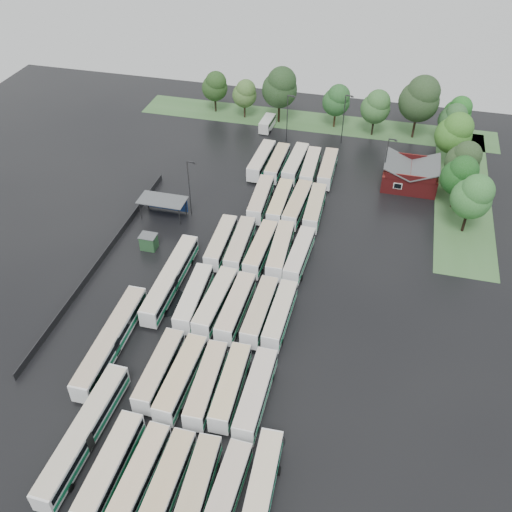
% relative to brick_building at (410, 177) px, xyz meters
% --- Properties ---
extents(ground, '(160.00, 160.00, 0.00)m').
position_rel_brick_building_xyz_m(ground, '(-24.00, -42.77, -1.87)').
color(ground, black).
rests_on(ground, ground).
extents(brick_building, '(10.07, 8.60, 5.39)m').
position_rel_brick_building_xyz_m(brick_building, '(0.00, 0.00, 0.00)').
color(brick_building, maroon).
rests_on(brick_building, ground).
extents(wash_shed, '(8.20, 4.20, 3.58)m').
position_rel_brick_building_xyz_m(wash_shed, '(-41.20, -20.74, 1.12)').
color(wash_shed, '#2D2D30').
rests_on(wash_shed, ground).
extents(utility_hut, '(2.70, 2.20, 2.62)m').
position_rel_brick_building_xyz_m(utility_hut, '(-40.20, -30.17, -0.55)').
color(utility_hut, '#234B28').
rests_on(utility_hut, ground).
extents(grass_strip_north, '(80.00, 10.00, 0.01)m').
position_rel_brick_building_xyz_m(grass_strip_north, '(-22.00, 22.03, -1.86)').
color(grass_strip_north, '#3D6834').
rests_on(grass_strip_north, ground).
extents(grass_strip_east, '(10.00, 50.00, 0.01)m').
position_rel_brick_building_xyz_m(grass_strip_east, '(10.00, 0.03, -1.86)').
color(grass_strip_east, '#3D6834').
rests_on(grass_strip_east, ground).
extents(west_fence, '(0.10, 50.00, 1.20)m').
position_rel_brick_building_xyz_m(west_fence, '(-46.20, -34.77, -1.27)').
color(west_fence, '#2D2D30').
rests_on(west_fence, ground).
extents(bus_r0c0, '(2.70, 12.40, 3.45)m').
position_rel_brick_building_xyz_m(bus_r0c0, '(-28.44, -68.68, 0.03)').
color(bus_r0c0, white).
rests_on(bus_r0c0, ground).
extents(bus_r0c1, '(2.74, 11.78, 3.26)m').
position_rel_brick_building_xyz_m(bus_r0c1, '(-25.01, -68.83, -0.07)').
color(bus_r0c1, white).
rests_on(bus_r0c1, ground).
extents(bus_r0c2, '(2.58, 12.03, 3.35)m').
position_rel_brick_building_xyz_m(bus_r0c2, '(-21.85, -69.10, -0.02)').
color(bus_r0c2, white).
rests_on(bus_r0c2, ground).
extents(bus_r0c3, '(3.07, 12.03, 3.32)m').
position_rel_brick_building_xyz_m(bus_r0c3, '(-18.62, -68.94, -0.04)').
color(bus_r0c3, white).
rests_on(bus_r0c3, ground).
extents(bus_r0c4, '(2.84, 11.98, 3.32)m').
position_rel_brick_building_xyz_m(bus_r0c4, '(-15.53, -68.82, -0.04)').
color(bus_r0c4, white).
rests_on(bus_r0c4, ground).
extents(bus_r1c0, '(2.53, 11.81, 3.29)m').
position_rel_brick_building_xyz_m(bus_r1c0, '(-28.35, -54.87, -0.06)').
color(bus_r1c0, white).
rests_on(bus_r1c0, ground).
extents(bus_r1c1, '(2.90, 12.36, 3.42)m').
position_rel_brick_building_xyz_m(bus_r1c1, '(-25.21, -55.45, 0.02)').
color(bus_r1c1, white).
rests_on(bus_r1c1, ground).
extents(bus_r1c2, '(3.02, 12.00, 3.31)m').
position_rel_brick_building_xyz_m(bus_r1c2, '(-21.93, -55.51, -0.04)').
color(bus_r1c2, white).
rests_on(bus_r1c2, ground).
extents(bus_r1c3, '(2.89, 11.92, 3.30)m').
position_rel_brick_building_xyz_m(bus_r1c3, '(-18.96, -55.10, -0.05)').
color(bus_r1c3, white).
rests_on(bus_r1c3, ground).
extents(bus_r1c4, '(2.67, 12.40, 3.45)m').
position_rel_brick_building_xyz_m(bus_r1c4, '(-15.67, -55.50, 0.03)').
color(bus_r1c4, white).
rests_on(bus_r1c4, ground).
extents(bus_r2c0, '(3.08, 12.17, 3.36)m').
position_rel_brick_building_xyz_m(bus_r2c0, '(-28.50, -41.36, -0.02)').
color(bus_r2c0, white).
rests_on(bus_r2c0, ground).
extents(bus_r2c1, '(3.14, 12.41, 3.43)m').
position_rel_brick_building_xyz_m(bus_r2c1, '(-25.22, -41.41, 0.02)').
color(bus_r2c1, white).
rests_on(bus_r2c1, ground).
extents(bus_r2c2, '(2.80, 12.24, 3.39)m').
position_rel_brick_building_xyz_m(bus_r2c2, '(-22.12, -41.77, 0.00)').
color(bus_r2c2, white).
rests_on(bus_r2c2, ground).
extents(bus_r2c3, '(2.71, 12.02, 3.34)m').
position_rel_brick_building_xyz_m(bus_r2c3, '(-18.65, -41.61, -0.03)').
color(bus_r2c3, white).
rests_on(bus_r2c3, ground).
extents(bus_r2c4, '(2.68, 11.79, 3.27)m').
position_rel_brick_building_xyz_m(bus_r2c4, '(-15.77, -41.58, -0.07)').
color(bus_r2c4, white).
rests_on(bus_r2c4, ground).
extents(bus_r3c0, '(2.81, 11.79, 3.26)m').
position_rel_brick_building_xyz_m(bus_r3c0, '(-28.56, -27.93, -0.07)').
color(bus_r3c0, white).
rests_on(bus_r3c0, ground).
extents(bus_r3c1, '(2.97, 12.05, 3.33)m').
position_rel_brick_building_xyz_m(bus_r3c1, '(-25.39, -27.83, -0.03)').
color(bus_r3c1, white).
rests_on(bus_r3c1, ground).
extents(bus_r3c2, '(2.91, 12.08, 3.34)m').
position_rel_brick_building_xyz_m(bus_r3c2, '(-21.95, -27.97, -0.03)').
color(bus_r3c2, white).
rests_on(bus_r3c2, ground).
extents(bus_r3c3, '(3.17, 12.40, 3.42)m').
position_rel_brick_building_xyz_m(bus_r3c3, '(-18.83, -27.64, 0.02)').
color(bus_r3c3, white).
rests_on(bus_r3c3, ground).
extents(bus_r3c4, '(3.02, 11.89, 3.28)m').
position_rel_brick_building_xyz_m(bus_r3c4, '(-15.67, -27.97, -0.06)').
color(bus_r3c4, white).
rests_on(bus_r3c4, ground).
extents(bus_r4c1, '(3.04, 12.17, 3.36)m').
position_rel_brick_building_xyz_m(bus_r4c1, '(-25.39, -14.24, -0.02)').
color(bus_r4c1, white).
rests_on(bus_r4c1, ground).
extents(bus_r4c2, '(2.61, 11.81, 3.28)m').
position_rel_brick_building_xyz_m(bus_r4c2, '(-21.83, -14.36, -0.06)').
color(bus_r4c2, white).
rests_on(bus_r4c2, ground).
extents(bus_r4c3, '(3.19, 12.32, 3.40)m').
position_rel_brick_building_xyz_m(bus_r4c3, '(-18.71, -14.33, 0.00)').
color(bus_r4c3, white).
rests_on(bus_r4c3, ground).
extents(bus_r4c4, '(2.82, 11.99, 3.32)m').
position_rel_brick_building_xyz_m(bus_r4c4, '(-15.59, -14.49, -0.04)').
color(bus_r4c4, white).
rests_on(bus_r4c4, ground).
extents(bus_r5c0, '(3.00, 12.30, 3.40)m').
position_rel_brick_building_xyz_m(bus_r5c0, '(-28.56, -0.92, 0.00)').
color(bus_r5c0, white).
rests_on(bus_r5c0, ground).
extents(bus_r5c1, '(2.67, 11.80, 3.27)m').
position_rel_brick_building_xyz_m(bus_r5c1, '(-25.33, -1.03, -0.06)').
color(bus_r5c1, white).
rests_on(bus_r5c1, ground).
extents(bus_r5c2, '(3.10, 12.41, 3.43)m').
position_rel_brick_building_xyz_m(bus_r5c2, '(-21.81, -0.54, 0.02)').
color(bus_r5c2, white).
rests_on(bus_r5c2, ground).
extents(bus_r5c3, '(2.81, 11.87, 3.29)m').
position_rel_brick_building_xyz_m(bus_r5c3, '(-18.77, -1.05, -0.06)').
color(bus_r5c3, white).
rests_on(bus_r5c3, ground).
extents(bus_r5c4, '(2.68, 11.78, 3.27)m').
position_rel_brick_building_xyz_m(bus_r5c4, '(-15.44, -0.67, -0.07)').
color(bus_r5c4, white).
rests_on(bus_r5c4, ground).
extents(artic_bus_west_a, '(2.97, 18.01, 3.33)m').
position_rel_brick_building_xyz_m(artic_bus_west_a, '(-33.18, -65.52, -0.02)').
color(artic_bus_west_a, white).
rests_on(artic_bus_west_a, ground).
extents(artic_bus_west_b, '(2.63, 18.12, 3.36)m').
position_rel_brick_building_xyz_m(artic_bus_west_b, '(-33.21, -38.32, -0.00)').
color(artic_bus_west_b, white).
rests_on(artic_bus_west_b, ground).
extents(artic_bus_west_c, '(2.90, 18.48, 3.42)m').
position_rel_brick_building_xyz_m(artic_bus_west_c, '(-36.33, -51.91, 0.03)').
color(artic_bus_west_c, white).
rests_on(artic_bus_west_c, ground).
extents(minibus, '(2.55, 6.09, 2.61)m').
position_rel_brick_building_xyz_m(minibus, '(-31.43, 15.82, -0.42)').
color(minibus, silver).
rests_on(minibus, ground).
extents(tree_north_0, '(5.87, 5.87, 9.72)m').
position_rel_brick_building_xyz_m(tree_north_0, '(-45.08, 21.71, 4.38)').
color(tree_north_0, black).
rests_on(tree_north_0, ground).
extents(tree_north_1, '(5.46, 5.46, 9.05)m').
position_rel_brick_building_xyz_m(tree_north_1, '(-37.70, 20.42, 3.95)').
color(tree_north_1, '#342118').
rests_on(tree_north_1, ground).
extents(tree_north_2, '(7.76, 7.76, 12.86)m').
position_rel_brick_building_xyz_m(tree_north_2, '(-29.59, 20.06, 6.41)').
color(tree_north_2, black).
rests_on(tree_north_2, ground).
extents(tree_north_3, '(6.00, 6.00, 9.94)m').
position_rel_brick_building_xyz_m(tree_north_3, '(-17.12, 20.72, 4.53)').
color(tree_north_3, '#3C2919').
rests_on(tree_north_3, ground).
extents(tree_north_4, '(6.25, 6.25, 10.35)m').
position_rel_brick_building_xyz_m(tree_north_4, '(-8.56, 18.94, 4.79)').
color(tree_north_4, black).
rests_on(tree_north_4, ground).
extents(tree_north_5, '(8.40, 8.40, 13.91)m').
position_rel_brick_building_xyz_m(tree_north_5, '(0.10, 19.96, 7.09)').
color(tree_north_5, '#301F17').
rests_on(tree_north_5, ground).
extents(tree_north_6, '(5.78, 5.78, 9.57)m').
position_rel_brick_building_xyz_m(tree_north_6, '(8.30, 21.86, 4.29)').
color(tree_north_6, black).
rests_on(tree_north_6, ground).
extents(tree_east_0, '(6.72, 6.72, 11.13)m').
position_rel_brick_building_xyz_m(tree_east_0, '(9.83, -12.56, 5.29)').
color(tree_east_0, black).
rests_on(tree_east_0, ground).
extents(tree_east_1, '(6.30, 6.30, 10.43)m').
position_rel_brick_building_xyz_m(tree_east_1, '(8.04, -5.56, 4.85)').
color(tree_east_1, '#3B261C').
rests_on(tree_east_1, ground).
extents(tree_east_2, '(6.24, 6.24, 10.34)m').
position_rel_brick_building_xyz_m(tree_east_2, '(8.81, 0.29, 4.78)').
color(tree_east_2, black).
rests_on(tree_east_2, ground).
extents(tree_east_3, '(7.06, 7.06, 11.69)m').
position_rel_brick_building_xyz_m(tree_east_3, '(7.16, 8.93, 5.65)').
color(tree_east_3, black).
rests_on(tree_east_3, ground).
extents(tree_east_4, '(5.64, 5.62, 9.30)m').
position_rel_brick_building_xyz_m(tree_east_4, '(7.26, 18.58, 4.11)').
color(tree_east_4, black).
rests_on(tree_east_4, ground).
extents(lamp_post_ne, '(1.57, 0.31, 10.23)m').
position_rel_brick_building_xyz_m(lamp_post_ne, '(-4.75, -1.97, 4.07)').
color(lamp_post_ne, '#2D2D30').
rests_on(lamp_post_ne, ground).
extents(lamp_post_nw, '(1.66, 0.32, 10.76)m').
position_rel_brick_building_xyz_m(lamp_post_nw, '(-36.62, -19.30, 4.38)').
color(lamp_post_nw, '#2D2D30').
rests_on(lamp_post_nw, ground).
extents(lamp_post_back_w, '(1.62, 0.32, 10.53)m').
position_rel_brick_building_xyz_m(lamp_post_back_w, '(-25.94, 11.18, 4.25)').
color(lamp_post_back_w, '#2D2D30').
rests_on(lamp_post_back_w, ground).
extents(lamp_post_back_e, '(1.67, 0.32, 10.82)m').
position_rel_brick_building_xyz_m(lamp_post_back_e, '(-14.53, 13.50, 4.42)').
color(lamp_post_back_e, '#2D2D30').
rests_on(lamp_post_back_e, ground).
extents(puddle_0, '(4.06, 4.06, 0.01)m').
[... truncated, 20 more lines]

